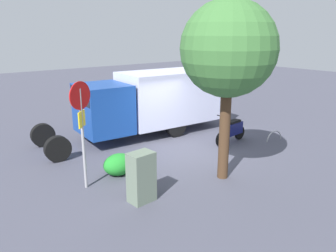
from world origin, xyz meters
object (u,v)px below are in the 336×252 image
box_truck_near (151,99)px  stop_sign (82,119)px  motorcycle (231,130)px  street_tree (228,50)px  utility_cabinet (141,177)px  bike_rack_hoop (274,140)px

box_truck_near → stop_sign: size_ratio=2.69×
motorcycle → stop_sign: stop_sign is taller
street_tree → utility_cabinet: size_ratio=3.86×
street_tree → utility_cabinet: bearing=-6.3°
street_tree → bike_rack_hoop: size_ratio=6.11×
motorcycle → bike_rack_hoop: size_ratio=2.13×
stop_sign → bike_rack_hoop: 8.18m
stop_sign → bike_rack_hoop: size_ratio=3.58×
stop_sign → street_tree: 4.43m
stop_sign → motorcycle: bearing=-178.8°
motorcycle → street_tree: street_tree is taller
utility_cabinet → box_truck_near: bearing=-128.3°
box_truck_near → bike_rack_hoop: 5.37m
box_truck_near → motorcycle: size_ratio=4.52×
street_tree → bike_rack_hoop: bearing=-165.4°
street_tree → utility_cabinet: (2.77, -0.30, -3.13)m
utility_cabinet → stop_sign: bearing=-63.8°
street_tree → motorcycle: bearing=-143.1°
motorcycle → bike_rack_hoop: motorcycle is taller
box_truck_near → street_tree: bearing=83.2°
bike_rack_hoop → stop_sign: bearing=-5.9°
stop_sign → utility_cabinet: 2.27m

